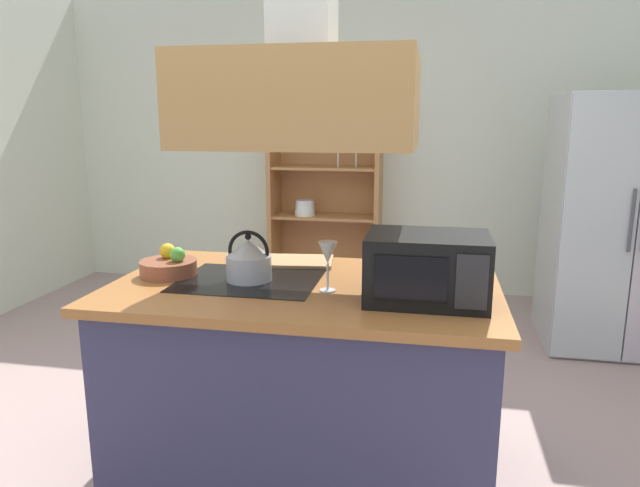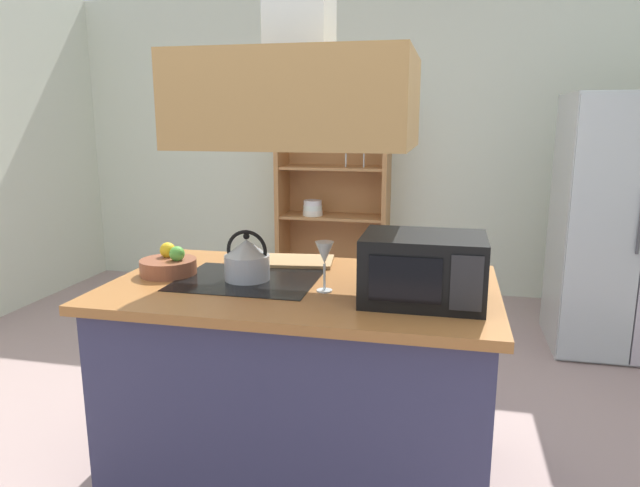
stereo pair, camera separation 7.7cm
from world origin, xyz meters
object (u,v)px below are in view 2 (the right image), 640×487
object	(u,v)px
refrigerator	(627,225)
fruit_bowl	(169,265)
cutting_board	(298,261)
microwave	(423,269)
kettle	(247,259)
dish_cabinet	(334,208)
wine_glass_on_counter	(324,255)

from	to	relation	value
refrigerator	fruit_bowl	world-z (taller)	refrigerator
cutting_board	fruit_bowl	bearing A→B (deg)	-147.49
microwave	fruit_bowl	xyz separation A→B (m)	(-1.13, 0.15, -0.09)
cutting_board	refrigerator	bearing A→B (deg)	39.82
refrigerator	kettle	size ratio (longest dim) A/B	8.01
microwave	fruit_bowl	size ratio (longest dim) A/B	1.83
dish_cabinet	fruit_bowl	world-z (taller)	dish_cabinet
kettle	microwave	world-z (taller)	microwave
kettle	fruit_bowl	size ratio (longest dim) A/B	0.87
dish_cabinet	wine_glass_on_counter	bearing A→B (deg)	-79.39
refrigerator	microwave	xyz separation A→B (m)	(-1.28, -2.06, 0.15)
wine_glass_on_counter	kettle	bearing A→B (deg)	166.39
kettle	microwave	bearing A→B (deg)	-10.00
kettle	fruit_bowl	xyz separation A→B (m)	(-0.38, 0.01, -0.05)
microwave	wine_glass_on_counter	distance (m)	0.40
kettle	fruit_bowl	bearing A→B (deg)	178.21
microwave	fruit_bowl	world-z (taller)	microwave
cutting_board	kettle	bearing A→B (deg)	-111.80
refrigerator	microwave	size ratio (longest dim) A/B	3.82
microwave	kettle	bearing A→B (deg)	170.00
refrigerator	cutting_board	size ratio (longest dim) A/B	5.16
dish_cabinet	fruit_bowl	bearing A→B (deg)	-93.86
refrigerator	microwave	world-z (taller)	refrigerator
cutting_board	microwave	xyz separation A→B (m)	(0.62, -0.47, 0.12)
dish_cabinet	microwave	world-z (taller)	dish_cabinet
fruit_bowl	refrigerator	bearing A→B (deg)	38.38
refrigerator	wine_glass_on_counter	xyz separation A→B (m)	(-1.67, -2.01, 0.17)
fruit_bowl	microwave	bearing A→B (deg)	-7.30
kettle	cutting_board	distance (m)	0.37
microwave	wine_glass_on_counter	bearing A→B (deg)	173.38
refrigerator	kettle	bearing A→B (deg)	-136.63
cutting_board	dish_cabinet	bearing A→B (deg)	97.33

